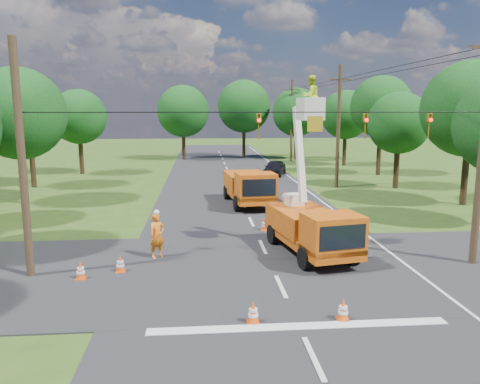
{
  "coord_description": "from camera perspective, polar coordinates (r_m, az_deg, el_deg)",
  "views": [
    {
      "loc": [
        -2.85,
        -15.99,
        6.4
      ],
      "look_at": [
        -1.04,
        5.45,
        2.6
      ],
      "focal_mm": 35.0,
      "sensor_mm": 36.0,
      "label": 1
    }
  ],
  "objects": [
    {
      "name": "tree_right_b",
      "position": [
        34.89,
        26.28,
        9.06
      ],
      "size": [
        6.4,
        6.4,
        9.65
      ],
      "color": "#382616",
      "rests_on": "ground"
    },
    {
      "name": "tree_left_e",
      "position": [
        42.35,
        -24.41,
        9.26
      ],
      "size": [
        5.8,
        5.8,
        9.41
      ],
      "color": "#382616",
      "rests_on": "ground"
    },
    {
      "name": "tree_left_f",
      "position": [
        49.46,
        -19.04,
        8.65
      ],
      "size": [
        5.4,
        5.4,
        8.4
      ],
      "color": "#382616",
      "rests_on": "ground"
    },
    {
      "name": "tree_right_e",
      "position": [
        55.54,
        12.78,
        9.16
      ],
      "size": [
        5.6,
        5.6,
        8.63
      ],
      "color": "#382616",
      "rests_on": "ground"
    },
    {
      "name": "traffic_cone_1",
      "position": [
        15.08,
        12.47,
        -13.84
      ],
      "size": [
        0.38,
        0.38,
        0.71
      ],
      "color": "#F34F0C",
      "rests_on": "ground"
    },
    {
      "name": "tree_left_d",
      "position": [
        35.15,
        -25.36,
        8.62
      ],
      "size": [
        6.2,
        6.2,
        9.24
      ],
      "color": "#382616",
      "rests_on": "ground"
    },
    {
      "name": "traffic_cone_4",
      "position": [
        19.36,
        -14.39,
        -8.49
      ],
      "size": [
        0.38,
        0.38,
        0.71
      ],
      "color": "#F34F0C",
      "rests_on": "ground"
    },
    {
      "name": "ground",
      "position": [
        36.66,
        -0.3,
        -0.04
      ],
      "size": [
        140.0,
        140.0,
        0.0
      ],
      "primitive_type": "plane",
      "color": "#2B4D17",
      "rests_on": "ground"
    },
    {
      "name": "tree_right_d",
      "position": [
        48.32,
        16.85,
        9.92
      ],
      "size": [
        6.0,
        6.0,
        9.7
      ],
      "color": "#382616",
      "rests_on": "ground"
    },
    {
      "name": "tree_far_c",
      "position": [
        61.24,
        6.9,
        9.63
      ],
      "size": [
        6.2,
        6.2,
        9.18
      ],
      "color": "#382616",
      "rests_on": "ground"
    },
    {
      "name": "road_cross",
      "position": [
        19.3,
        3.98,
        -9.37
      ],
      "size": [
        56.0,
        10.0,
        0.07
      ],
      "primitive_type": "cube",
      "color": "black",
      "rests_on": "ground"
    },
    {
      "name": "distant_car",
      "position": [
        46.19,
        4.25,
        2.97
      ],
      "size": [
        3.14,
        4.76,
        1.51
      ],
      "primitive_type": "imported",
      "rotation": [
        0.0,
        0.0,
        -0.34
      ],
      "color": "black",
      "rests_on": "ground"
    },
    {
      "name": "stop_bar",
      "position": [
        14.58,
        7.22,
        -16.1
      ],
      "size": [
        9.0,
        0.45,
        0.02
      ],
      "primitive_type": "cube",
      "color": "silver",
      "rests_on": "ground"
    },
    {
      "name": "traffic_cone_0",
      "position": [
        14.57,
        1.61,
        -14.48
      ],
      "size": [
        0.38,
        0.38,
        0.71
      ],
      "color": "#F34F0C",
      "rests_on": "ground"
    },
    {
      "name": "pole_right_mid",
      "position": [
        39.67,
        11.91,
        7.93
      ],
      "size": [
        1.8,
        0.3,
        10.0
      ],
      "color": "#4C3823",
      "rests_on": "ground"
    },
    {
      "name": "pole_left",
      "position": [
        19.27,
        -25.05,
        3.42
      ],
      "size": [
        0.3,
        0.3,
        9.0
      ],
      "color": "#4C3823",
      "rests_on": "ground"
    },
    {
      "name": "traffic_cone_2",
      "position": [
        25.02,
        3.0,
        -3.97
      ],
      "size": [
        0.38,
        0.38,
        0.71
      ],
      "color": "#F34F0C",
      "rests_on": "ground"
    },
    {
      "name": "edge_line",
      "position": [
        37.51,
        8.26,
        0.09
      ],
      "size": [
        0.12,
        90.0,
        0.02
      ],
      "primitive_type": "cube",
      "color": "silver",
      "rests_on": "ground"
    },
    {
      "name": "traffic_cone_3",
      "position": [
        28.28,
        7.9,
        -2.42
      ],
      "size": [
        0.38,
        0.38,
        0.71
      ],
      "color": "#F34F0C",
      "rests_on": "ground"
    },
    {
      "name": "signal_span",
      "position": [
        18.69,
        11.03,
        8.24
      ],
      "size": [
        18.0,
        0.29,
        1.07
      ],
      "color": "black",
      "rests_on": "ground"
    },
    {
      "name": "tree_far_b",
      "position": [
        63.26,
        0.48,
        10.38
      ],
      "size": [
        7.0,
        7.0,
        10.32
      ],
      "color": "#382616",
      "rests_on": "ground"
    },
    {
      "name": "pole_right_far",
      "position": [
        59.1,
        6.31,
        8.7
      ],
      "size": [
        1.8,
        0.3,
        10.0
      ],
      "color": "#4C3823",
      "rests_on": "ground"
    },
    {
      "name": "tree_far_a",
      "position": [
        61.02,
        -6.95,
        9.74
      ],
      "size": [
        6.6,
        6.6,
        9.5
      ],
      "color": "#382616",
      "rests_on": "ground"
    },
    {
      "name": "bucket_truck",
      "position": [
        20.89,
        8.76,
        -3.18
      ],
      "size": [
        3.33,
        6.38,
        7.85
      ],
      "rotation": [
        0.0,
        0.0,
        0.19
      ],
      "color": "#DD5C0F",
      "rests_on": "ground"
    },
    {
      "name": "second_truck",
      "position": [
        31.53,
        1.11,
        0.68
      ],
      "size": [
        3.17,
        6.81,
        2.47
      ],
      "rotation": [
        0.0,
        0.0,
        0.1
      ],
      "color": "#DD5C0F",
      "rests_on": "ground"
    },
    {
      "name": "road_main",
      "position": [
        36.66,
        -0.3,
        -0.04
      ],
      "size": [
        12.0,
        100.0,
        0.06
      ],
      "primitive_type": "cube",
      "color": "black",
      "rests_on": "ground"
    },
    {
      "name": "ground_worker",
      "position": [
        20.67,
        -10.08,
        -5.26
      ],
      "size": [
        0.87,
        0.84,
        2.02
      ],
      "primitive_type": "imported",
      "rotation": [
        0.0,
        0.0,
        0.69
      ],
      "color": "#FF5115",
      "rests_on": "ground"
    },
    {
      "name": "traffic_cone_5",
      "position": [
        19.02,
        -18.86,
        -9.05
      ],
      "size": [
        0.38,
        0.38,
        0.71
      ],
      "color": "#F34F0C",
      "rests_on": "ground"
    },
    {
      "name": "traffic_cone_6",
      "position": [
        33.39,
        5.44,
        -0.45
      ],
      "size": [
        0.38,
        0.38,
        0.71
      ],
      "color": "#F34F0C",
      "rests_on": "ground"
    },
    {
      "name": "tree_right_c",
      "position": [
        40.33,
        18.8,
        7.94
      ],
      "size": [
        5.0,
        5.0,
        7.83
      ],
      "color": "#382616",
      "rests_on": "ground"
    }
  ]
}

